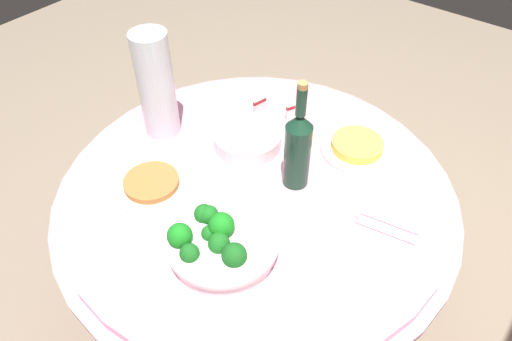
% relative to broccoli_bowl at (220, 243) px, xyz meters
% --- Properties ---
extents(ground_plane, '(6.00, 6.00, 0.00)m').
position_rel_broccoli_bowl_xyz_m(ground_plane, '(-0.25, -0.08, -0.78)').
color(ground_plane, gray).
extents(buffet_table, '(1.16, 1.16, 0.74)m').
position_rel_broccoli_bowl_xyz_m(buffet_table, '(-0.25, -0.08, -0.41)').
color(buffet_table, maroon).
rests_on(buffet_table, ground_plane).
extents(broccoli_bowl, '(0.28, 0.28, 0.12)m').
position_rel_broccoli_bowl_xyz_m(broccoli_bowl, '(0.00, 0.00, 0.00)').
color(broccoli_bowl, white).
rests_on(broccoli_bowl, buffet_table).
extents(plate_stack, '(0.21, 0.21, 0.05)m').
position_rel_broccoli_bowl_xyz_m(plate_stack, '(-0.36, -0.21, -0.02)').
color(plate_stack, white).
rests_on(plate_stack, buffet_table).
extents(wine_bottle, '(0.07, 0.07, 0.34)m').
position_rel_broccoli_bowl_xyz_m(wine_bottle, '(-0.32, 0.00, 0.09)').
color(wine_bottle, '#163A27').
rests_on(wine_bottle, buffet_table).
extents(decorative_fruit_vase, '(0.11, 0.11, 0.34)m').
position_rel_broccoli_bowl_xyz_m(decorative_fruit_vase, '(-0.25, -0.47, 0.11)').
color(decorative_fruit_vase, silver).
rests_on(decorative_fruit_vase, buffet_table).
extents(serving_tongs, '(0.07, 0.17, 0.01)m').
position_rel_broccoli_bowl_xyz_m(serving_tongs, '(-0.33, 0.28, -0.04)').
color(serving_tongs, silver).
rests_on(serving_tongs, buffet_table).
extents(food_plate_peanuts, '(0.22, 0.22, 0.03)m').
position_rel_broccoli_bowl_xyz_m(food_plate_peanuts, '(-0.05, -0.30, -0.03)').
color(food_plate_peanuts, white).
rests_on(food_plate_peanuts, buffet_table).
extents(food_plate_fried_egg, '(0.22, 0.22, 0.04)m').
position_rel_broccoli_bowl_xyz_m(food_plate_fried_egg, '(-0.55, 0.08, -0.03)').
color(food_plate_fried_egg, white).
rests_on(food_plate_fried_egg, buffet_table).
extents(label_placard_front, '(0.05, 0.02, 0.05)m').
position_rel_broccoli_bowl_xyz_m(label_placard_front, '(-0.52, -0.28, -0.01)').
color(label_placard_front, white).
rests_on(label_placard_front, buffet_table).
extents(label_placard_mid, '(0.05, 0.03, 0.05)m').
position_rel_broccoli_bowl_xyz_m(label_placard_mid, '(-0.56, -0.17, -0.01)').
color(label_placard_mid, white).
rests_on(label_placard_mid, buffet_table).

